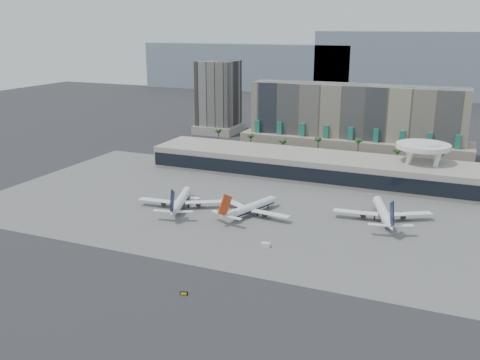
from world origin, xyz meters
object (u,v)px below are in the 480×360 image
at_px(airliner_centre, 251,207).
at_px(service_vehicle_b, 266,245).
at_px(service_vehicle_a, 195,200).
at_px(airliner_right, 383,212).
at_px(taxiway_sign, 184,293).
at_px(airliner_left, 181,200).

relative_size(airliner_centre, service_vehicle_b, 11.53).
bearing_deg(service_vehicle_a, airliner_right, -0.24).
height_order(airliner_centre, service_vehicle_a, airliner_centre).
distance_m(service_vehicle_b, taxiway_sign, 44.05).
bearing_deg(taxiway_sign, airliner_centre, 77.17).
bearing_deg(service_vehicle_a, airliner_centre, -17.33).
xyz_separation_m(airliner_right, service_vehicle_b, (-34.70, -44.01, -2.81)).
bearing_deg(service_vehicle_b, service_vehicle_a, 133.60).
xyz_separation_m(airliner_right, service_vehicle_a, (-81.53, -9.31, -2.55)).
height_order(airliner_right, taxiway_sign, airliner_right).
xyz_separation_m(airliner_left, airliner_right, (83.47, 18.64, 0.15)).
relative_size(airliner_right, taxiway_sign, 16.96).
distance_m(airliner_left, taxiway_sign, 78.69).
distance_m(airliner_right, service_vehicle_b, 56.12).
bearing_deg(service_vehicle_a, airliner_left, -108.49).
height_order(service_vehicle_a, service_vehicle_b, service_vehicle_a).
bearing_deg(airliner_centre, airliner_right, 34.94).
xyz_separation_m(airliner_left, airliner_centre, (31.38, 3.84, -0.17)).
height_order(airliner_left, service_vehicle_b, airliner_left).
xyz_separation_m(airliner_centre, service_vehicle_a, (-29.44, 5.50, -2.23)).
height_order(airliner_left, airliner_right, airliner_right).
relative_size(airliner_left, service_vehicle_b, 12.21).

